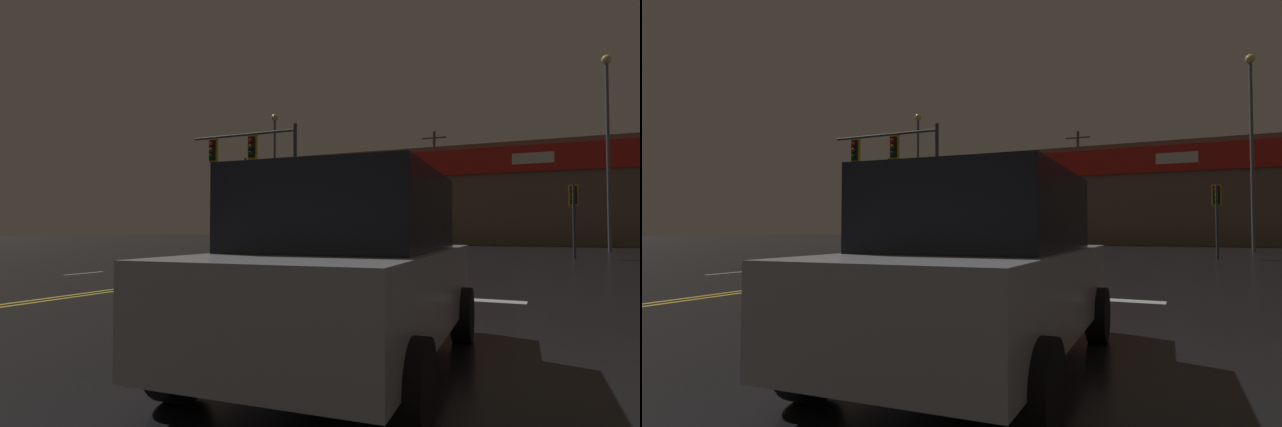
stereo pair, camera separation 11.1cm
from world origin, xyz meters
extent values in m
plane|color=black|center=(0.00, 0.00, 0.00)|extent=(200.00, 200.00, 0.00)
cube|color=gold|center=(-0.15, 0.00, 0.00)|extent=(0.12, 60.00, 0.01)
cube|color=gold|center=(0.15, 0.00, 0.00)|extent=(0.12, 60.00, 0.01)
cube|color=silver|center=(-4.21, -5.40, 0.00)|extent=(0.12, 1.40, 0.01)
cube|color=silver|center=(-4.21, -1.80, 0.00)|extent=(0.12, 1.40, 0.01)
cube|color=silver|center=(-4.21, 1.80, 0.00)|extent=(0.12, 1.40, 0.01)
cube|color=silver|center=(-4.21, 5.40, 0.00)|extent=(0.12, 1.40, 0.01)
cube|color=silver|center=(4.21, -5.40, 0.00)|extent=(0.12, 1.40, 0.01)
cube|color=silver|center=(4.21, -1.80, 0.00)|extent=(0.12, 1.40, 0.01)
cube|color=silver|center=(4.21, 1.80, 0.00)|extent=(0.12, 1.40, 0.01)
cube|color=silver|center=(4.21, 5.40, 0.00)|extent=(0.12, 1.40, 0.01)
cube|color=silver|center=(4.21, -6.37, 0.00)|extent=(8.09, 0.40, 0.01)
cylinder|color=#38383D|center=(-0.26, 0.80, 2.72)|extent=(0.14, 0.14, 5.43)
cylinder|color=#38383D|center=(-2.67, 0.80, 5.18)|extent=(4.82, 0.10, 0.10)
cube|color=black|center=(-2.18, 0.80, 4.64)|extent=(0.28, 0.24, 0.84)
cube|color=gold|center=(-2.18, 0.80, 4.64)|extent=(0.42, 0.08, 0.99)
sphere|color=red|center=(-2.18, 0.64, 4.90)|extent=(0.17, 0.17, 0.17)
sphere|color=#543707|center=(-2.18, 0.64, 4.64)|extent=(0.17, 0.17, 0.17)
sphere|color=#084513|center=(-2.18, 0.64, 4.39)|extent=(0.17, 0.17, 0.17)
cube|color=black|center=(-4.11, 0.80, 4.64)|extent=(0.28, 0.24, 0.84)
cube|color=gold|center=(-4.11, 0.80, 4.64)|extent=(0.42, 0.08, 0.99)
sphere|color=red|center=(-4.11, 0.64, 4.90)|extent=(0.17, 0.17, 0.17)
sphere|color=#543707|center=(-4.11, 0.64, 4.64)|extent=(0.17, 0.17, 0.17)
sphere|color=#084513|center=(-4.11, 0.64, 4.39)|extent=(0.17, 0.17, 0.17)
cylinder|color=#38383D|center=(9.62, 9.50, 1.70)|extent=(0.13, 0.13, 3.40)
cube|color=black|center=(9.62, 9.68, 2.93)|extent=(0.28, 0.24, 0.84)
cube|color=gold|center=(9.62, 9.68, 2.93)|extent=(0.42, 0.08, 0.99)
sphere|color=red|center=(9.62, 9.52, 3.18)|extent=(0.17, 0.17, 0.17)
sphere|color=#543707|center=(9.62, 9.52, 2.93)|extent=(0.17, 0.17, 0.17)
sphere|color=#084513|center=(9.62, 9.52, 2.68)|extent=(0.17, 0.17, 0.17)
cylinder|color=#38383D|center=(-8.99, 9.38, 1.72)|extent=(0.13, 0.13, 3.44)
cube|color=black|center=(-8.99, 9.56, 2.97)|extent=(0.28, 0.24, 0.84)
cube|color=gold|center=(-8.99, 9.56, 2.97)|extent=(0.42, 0.08, 0.99)
sphere|color=red|center=(-8.99, 9.40, 3.23)|extent=(0.17, 0.17, 0.17)
sphere|color=#543707|center=(-8.99, 9.40, 2.97)|extent=(0.17, 0.17, 0.17)
sphere|color=#084513|center=(-8.99, 9.40, 2.72)|extent=(0.17, 0.17, 0.17)
cylinder|color=#59595E|center=(11.87, 18.53, 5.79)|extent=(0.20, 0.20, 11.58)
sphere|color=#F9D17A|center=(11.87, 18.53, 11.74)|extent=(0.56, 0.56, 0.56)
cylinder|color=#59595E|center=(-11.75, 19.01, 5.18)|extent=(0.20, 0.20, 10.35)
sphere|color=#F9D17A|center=(-11.75, 19.01, 10.52)|extent=(0.56, 0.56, 0.56)
cube|color=#ADADB2|center=(6.88, -11.57, 0.72)|extent=(2.02, 4.39, 0.80)
cube|color=black|center=(6.88, -11.57, 1.50)|extent=(1.77, 2.45, 0.76)
cylinder|color=black|center=(5.91, -10.16, 0.32)|extent=(0.25, 0.65, 0.64)
cylinder|color=black|center=(7.71, -10.06, 0.32)|extent=(0.25, 0.65, 0.64)
cylinder|color=black|center=(6.06, -13.08, 0.32)|extent=(0.25, 0.65, 0.64)
cylinder|color=black|center=(7.86, -12.98, 0.32)|extent=(0.25, 0.65, 0.64)
cube|color=brown|center=(0.00, 33.39, 4.39)|extent=(42.08, 10.00, 8.77)
cube|color=red|center=(0.00, 28.29, 7.24)|extent=(41.24, 0.20, 2.19)
cube|color=white|center=(7.36, 28.24, 7.24)|extent=(3.20, 0.16, 0.90)
cylinder|color=#4C3828|center=(-21.35, 29.26, 4.56)|extent=(0.26, 0.26, 9.12)
cube|color=#4C3828|center=(-21.35, 29.26, 8.52)|extent=(2.20, 0.12, 0.12)
cylinder|color=#4C3828|center=(-0.92, 29.26, 5.16)|extent=(0.26, 0.26, 10.32)
cube|color=#4C3828|center=(-0.92, 29.26, 9.72)|extent=(2.20, 0.12, 0.12)
camera|label=1|loc=(8.67, -16.14, 1.32)|focal=28.00mm
camera|label=2|loc=(8.77, -16.09, 1.32)|focal=28.00mm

